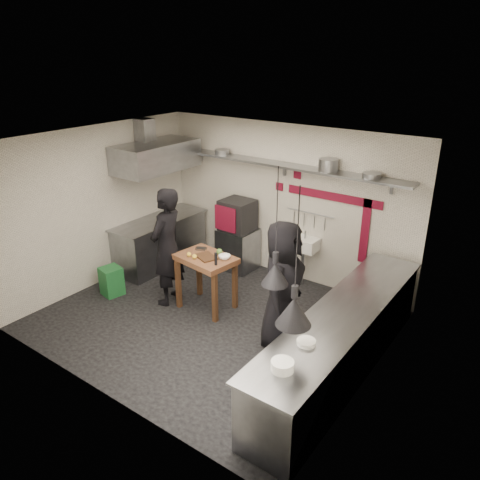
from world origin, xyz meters
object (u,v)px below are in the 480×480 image
Objects in this scene: oven_stand at (238,249)px; green_bin at (112,281)px; combi_oven at (238,215)px; chef_left at (167,247)px; chef_right at (283,286)px; prep_table at (207,282)px.

oven_stand is 1.60× the size of green_bin.
chef_left reaches higher than combi_oven.
combi_oven is at bearing 35.31° from chef_right.
oven_stand is 1.58m from prep_table.
oven_stand is 1.38× the size of combi_oven.
combi_oven reaches higher than oven_stand.
chef_right is (3.15, 0.44, 0.69)m from green_bin.
chef_left is (-0.18, -1.70, 0.59)m from oven_stand.
chef_left is 2.18m from chef_right.
prep_table is at bearing 68.55° from chef_right.
oven_stand is at bearing 163.84° from chef_left.
chef_right is (2.00, -1.69, 0.54)m from oven_stand.
combi_oven reaches higher than green_bin.
combi_oven is at bearing -74.34° from oven_stand.
green_bin is at bearing -151.22° from prep_table.
oven_stand is 0.42× the size of chef_right.
green_bin is 0.26× the size of chef_right.
prep_table is 1.61m from chef_right.
green_bin is 0.54× the size of prep_table.
chef_left reaches higher than chef_right.
oven_stand is 0.87× the size of prep_table.
combi_oven is 0.63× the size of prep_table.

